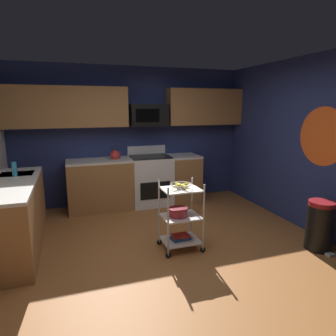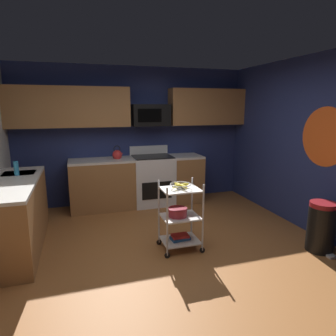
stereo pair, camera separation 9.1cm
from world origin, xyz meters
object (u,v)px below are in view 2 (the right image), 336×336
Objects in this scene: book_stack at (180,237)px; microwave at (150,115)px; rolling_cart at (180,217)px; kettle at (117,155)px; trash_can at (321,227)px; fruit_bowl at (181,185)px; oven_range at (153,180)px; dish_soap_bottle at (16,168)px; mixing_bowl_large at (178,212)px.

microwave is at bearing 86.73° from book_stack.
rolling_cart is 3.47× the size of kettle.
rolling_cart is at bearing 161.41° from trash_can.
trash_can is at bearing -58.28° from microwave.
fruit_bowl is (-0.00, 0.00, 0.42)m from rolling_cart.
oven_range is 2.42m from dish_soap_bottle.
book_stack is (0.00, 0.00, -0.29)m from rolling_cart.
rolling_cart is 2.37m from dish_soap_bottle.
rolling_cart is 2.08m from kettle.
microwave is 3.37m from trash_can.
fruit_bowl is (-0.12, -1.93, 0.40)m from oven_range.
book_stack is at bearing -93.46° from oven_range.
mixing_bowl_large is 0.96× the size of book_stack.
dish_soap_bottle is at bearing 153.72° from fruit_bowl.
oven_range reaches higher than mixing_bowl_large.
microwave reaches higher than fruit_bowl.
microwave is 2.56m from book_stack.
rolling_cart reaches higher than trash_can.
fruit_bowl reaches higher than trash_can.
kettle is at bearing 104.75° from mixing_bowl_large.
dish_soap_bottle is (-2.06, 1.02, 0.86)m from book_stack.
fruit_bowl is at bearing -74.27° from kettle.
microwave is 2.20m from fruit_bowl.
mixing_bowl_large is 1.26× the size of dish_soap_bottle.
oven_range reaches higher than fruit_bowl.
kettle reaches higher than mixing_bowl_large.
kettle is (-0.54, 1.93, 0.54)m from rolling_cart.
rolling_cart is 3.63× the size of mixing_bowl_large.
rolling_cart is at bearing -26.28° from dish_soap_bottle.
mixing_bowl_large is 0.95× the size of kettle.
fruit_bowl is 1.04× the size of book_stack.
book_stack is at bearing 90.00° from rolling_cart.
oven_range is 1.57× the size of microwave.
dish_soap_bottle is 4.18m from trash_can.
kettle is 3.46m from trash_can.
rolling_cart is 0.08m from mixing_bowl_large.
mixing_bowl_large is (-0.04, 0.00, -0.36)m from fruit_bowl.
kettle reaches higher than trash_can.
microwave is (-0.00, 0.10, 1.22)m from oven_range.
microwave is 0.97m from kettle.
rolling_cart is at bearing -93.46° from oven_range.
oven_range is at bearing 86.54° from book_stack.
oven_range is 1.67× the size of trash_can.
fruit_bowl is 1.91m from trash_can.
kettle reaches higher than fruit_bowl.
rolling_cart is at bearing -0.00° from mixing_bowl_large.
book_stack is at bearing -74.27° from kettle.
kettle reaches higher than book_stack.
dish_soap_bottle is at bearing -148.96° from kettle.
oven_range is 5.50× the size of dish_soap_bottle.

